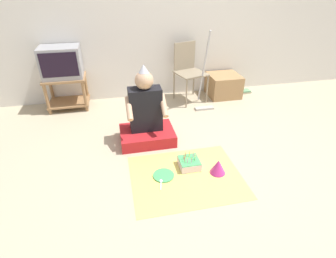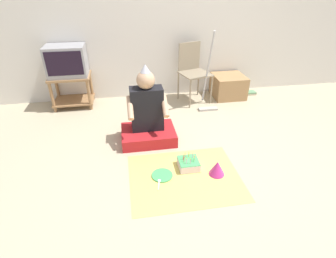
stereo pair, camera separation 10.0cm
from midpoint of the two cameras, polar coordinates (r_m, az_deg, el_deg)
name	(u,v)px [view 1 (the left image)]	position (r m, az deg, el deg)	size (l,w,h in m)	color
ground_plane	(227,177)	(2.70, 11.76, -10.15)	(16.00, 16.00, 0.00)	tan
wall_back	(176,11)	(4.20, 1.10, 24.36)	(6.40, 0.06, 2.55)	silver
tv_stand	(67,90)	(4.15, -21.80, 7.95)	(0.57, 0.42, 0.48)	#997047
tv	(61,62)	(4.03, -22.91, 13.27)	(0.53, 0.39, 0.42)	#99999E
folding_chair	(188,68)	(4.09, 3.68, 13.11)	(0.51, 0.51, 0.87)	gray
cardboard_box_stack	(223,85)	(4.41, 11.32, 9.32)	(0.49, 0.48, 0.35)	#A87F51
dust_mop	(204,87)	(3.89, 7.12, 9.02)	(0.28, 0.36, 1.12)	#B2ADA3
book_pile	(245,91)	(4.66, 15.84, 7.89)	(0.20, 0.13, 0.05)	beige
person_seated	(146,119)	(3.06, -5.71, 2.26)	(0.63, 0.47, 0.92)	red
party_cloth	(186,176)	(2.65, 2.86, -10.26)	(1.09, 0.87, 0.01)	#EAD666
birthday_cake	(189,163)	(2.74, 3.60, -7.43)	(0.21, 0.21, 0.15)	silver
party_hat_blue	(218,167)	(2.67, 9.79, -8.07)	(0.16, 0.16, 0.15)	#CC338C
paper_plate	(164,175)	(2.64, -2.07, -10.06)	(0.21, 0.21, 0.01)	#4CB266
plastic_spoon_near	(161,182)	(2.57, -2.66, -11.49)	(0.05, 0.14, 0.01)	white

